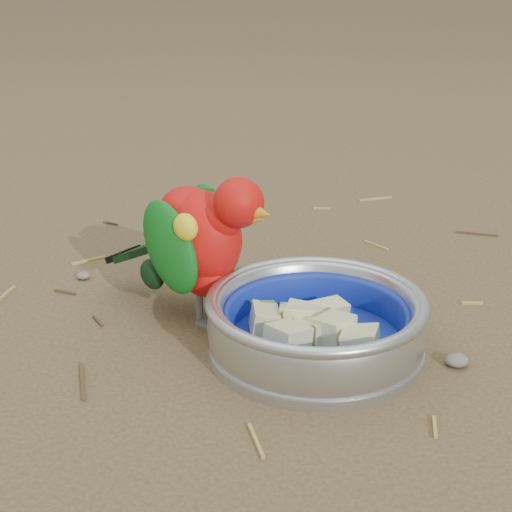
{
  "coord_description": "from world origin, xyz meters",
  "views": [
    {
      "loc": [
        -0.01,
        -0.72,
        0.38
      ],
      "look_at": [
        0.03,
        0.02,
        0.08
      ],
      "focal_mm": 55.0,
      "sensor_mm": 36.0,
      "label": 1
    }
  ],
  "objects": [
    {
      "name": "lory_parrot",
      "position": [
        -0.03,
        0.04,
        0.08
      ],
      "size": [
        0.21,
        0.2,
        0.16
      ],
      "primitive_type": null,
      "rotation": [
        0.0,
        0.0,
        -2.26
      ],
      "color": "red",
      "rests_on": "ground"
    },
    {
      "name": "fruit_wedges",
      "position": [
        0.08,
        -0.04,
        0.03
      ],
      "size": [
        0.13,
        0.13,
        0.03
      ],
      "primitive_type": null,
      "color": "beige",
      "rests_on": "food_bowl"
    },
    {
      "name": "ground",
      "position": [
        0.0,
        0.0,
        0.0
      ],
      "size": [
        60.0,
        60.0,
        0.0
      ],
      "primitive_type": "plane",
      "color": "brown"
    },
    {
      "name": "food_bowl",
      "position": [
        0.08,
        -0.04,
        0.01
      ],
      "size": [
        0.21,
        0.21,
        0.02
      ],
      "primitive_type": "cylinder",
      "color": "#B2B2BA",
      "rests_on": "ground"
    },
    {
      "name": "ground_debris",
      "position": [
        -0.01,
        0.06,
        0.0
      ],
      "size": [
        0.9,
        0.8,
        0.01
      ],
      "primitive_type": null,
      "color": "#AE8C4A",
      "rests_on": "ground"
    },
    {
      "name": "bowl_wall",
      "position": [
        0.08,
        -0.04,
        0.04
      ],
      "size": [
        0.21,
        0.21,
        0.04
      ],
      "primitive_type": null,
      "color": "#B2B2BA",
      "rests_on": "food_bowl"
    }
  ]
}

